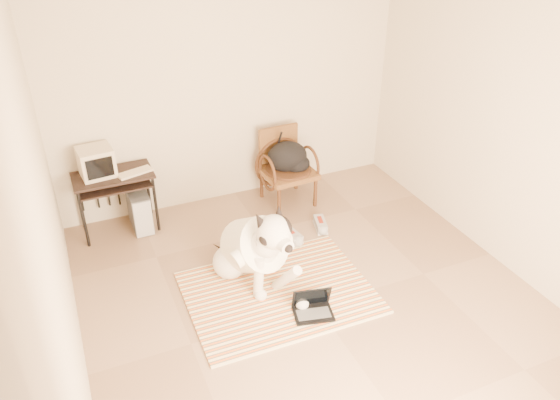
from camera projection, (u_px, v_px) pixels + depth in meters
floor at (317, 306)px, 4.94m from camera, size 4.50×4.50×0.00m
wall_back at (229, 87)px, 6.03m from camera, size 4.50×0.00×4.50m
wall_front at (550, 388)px, 2.47m from camera, size 4.50×0.00×4.50m
wall_left at (51, 232)px, 3.57m from camera, size 0.00×4.50×4.50m
wall_right at (519, 133)px, 4.94m from camera, size 0.00×4.50×4.50m
rug at (279, 292)px, 5.09m from camera, size 1.71×1.32×0.02m
dog at (254, 248)px, 5.06m from camera, size 0.66×1.28×0.97m
laptop at (313, 307)px, 4.81m from camera, size 0.39×0.32×0.24m
computer_desk at (114, 183)px, 5.72m from camera, size 0.82×0.46×0.68m
crt_monitor at (96, 162)px, 5.59m from camera, size 0.37×0.36×0.30m
desk_keyboard at (135, 172)px, 5.69m from camera, size 0.39×0.23×0.02m
pc_tower at (139, 209)px, 5.96m from camera, size 0.20×0.47×0.44m
rattan_chair at (286, 167)px, 6.36m from camera, size 0.60×0.58×0.87m
backpack at (289, 158)px, 6.28m from camera, size 0.48×0.41×0.35m
sneaker_left at (290, 236)px, 5.82m from camera, size 0.18×0.34×0.11m
sneaker_right at (320, 225)px, 6.02m from camera, size 0.18×0.30×0.10m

